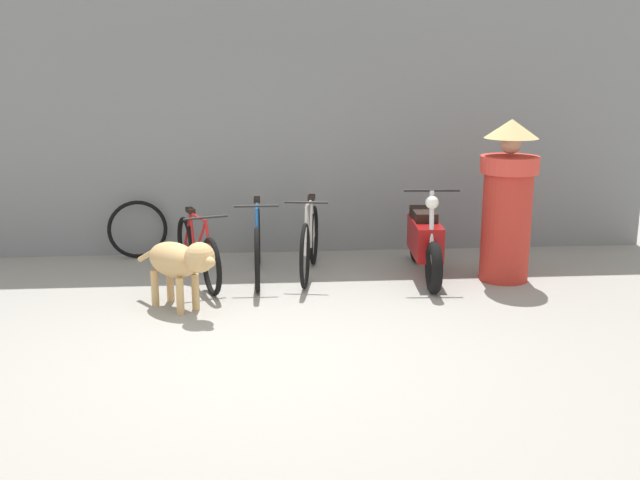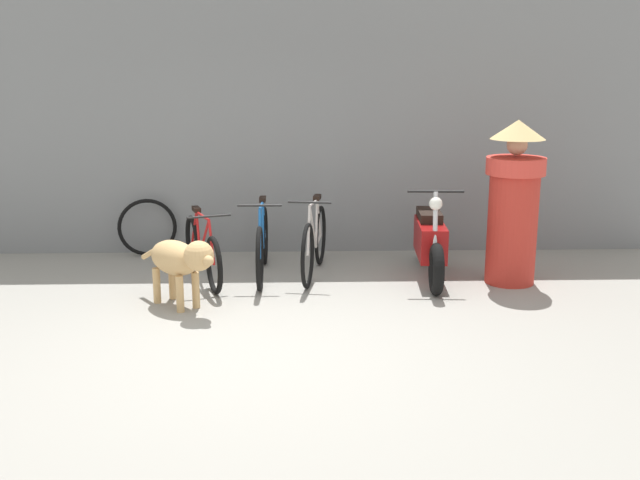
# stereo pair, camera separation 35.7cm
# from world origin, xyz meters

# --- Properties ---
(ground_plane) EXTENTS (60.00, 60.00, 0.00)m
(ground_plane) POSITION_xyz_m (0.00, 0.00, 0.00)
(ground_plane) COLOR gray
(shop_wall_back) EXTENTS (9.77, 0.20, 3.15)m
(shop_wall_back) POSITION_xyz_m (0.00, 3.32, 1.57)
(shop_wall_back) COLOR slate
(shop_wall_back) RESTS_ON ground
(bicycle_0) EXTENTS (0.65, 1.62, 0.79)m
(bicycle_0) POSITION_xyz_m (-0.68, 2.03, 0.32)
(bicycle_0) COLOR black
(bicycle_0) RESTS_ON ground
(bicycle_1) EXTENTS (0.46, 1.73, 0.88)m
(bicycle_1) POSITION_xyz_m (-0.03, 2.13, 0.36)
(bicycle_1) COLOR black
(bicycle_1) RESTS_ON ground
(bicycle_2) EXTENTS (0.46, 1.63, 0.90)m
(bicycle_2) POSITION_xyz_m (0.55, 2.16, 0.37)
(bicycle_2) COLOR black
(bicycle_2) RESTS_ON ground
(motorcycle) EXTENTS (0.58, 1.78, 1.04)m
(motorcycle) POSITION_xyz_m (1.81, 2.01, 0.40)
(motorcycle) COLOR black
(motorcycle) RESTS_ON ground
(stray_dog) EXTENTS (0.89, 0.92, 0.72)m
(stray_dog) POSITION_xyz_m (-0.76, 1.07, 0.48)
(stray_dog) COLOR tan
(stray_dog) RESTS_ON ground
(person_in_robes) EXTENTS (0.62, 0.62, 1.74)m
(person_in_robes) POSITION_xyz_m (2.64, 1.82, 0.89)
(person_in_robes) COLOR #B72D23
(person_in_robes) RESTS_ON ground
(spare_tire_left) EXTENTS (0.70, 0.19, 0.71)m
(spare_tire_left) POSITION_xyz_m (-1.47, 3.06, 0.35)
(spare_tire_left) COLOR black
(spare_tire_left) RESTS_ON ground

